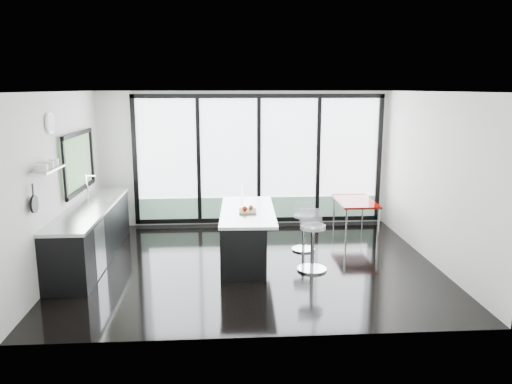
{
  "coord_description": "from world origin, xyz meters",
  "views": [
    {
      "loc": [
        -0.43,
        -7.84,
        2.85
      ],
      "look_at": [
        0.1,
        0.3,
        1.15
      ],
      "focal_mm": 35.0,
      "sensor_mm": 36.0,
      "label": 1
    }
  ],
  "objects": [
    {
      "name": "wall_left",
      "position": [
        -2.97,
        0.27,
        1.56
      ],
      "size": [
        0.26,
        5.0,
        2.8
      ],
      "color": "silver",
      "rests_on": "ground"
    },
    {
      "name": "wall_back",
      "position": [
        0.27,
        2.47,
        1.27
      ],
      "size": [
        6.0,
        0.09,
        2.8
      ],
      "color": "silver",
      "rests_on": "ground"
    },
    {
      "name": "counter_cabinets",
      "position": [
        -2.67,
        0.4,
        0.46
      ],
      "size": [
        0.69,
        3.24,
        1.36
      ],
      "color": "black",
      "rests_on": "floor"
    },
    {
      "name": "ceiling",
      "position": [
        0.0,
        0.0,
        2.8
      ],
      "size": [
        6.0,
        5.0,
        0.0
      ],
      "primitive_type": "cube",
      "color": "white",
      "rests_on": "wall_back"
    },
    {
      "name": "bar_stool_near",
      "position": [
        0.95,
        -0.36,
        0.37
      ],
      "size": [
        0.48,
        0.48,
        0.75
      ],
      "primitive_type": "cylinder",
      "rotation": [
        0.0,
        0.0,
        0.02
      ],
      "color": "silver",
      "rests_on": "floor"
    },
    {
      "name": "red_table",
      "position": [
        2.18,
        1.68,
        0.33
      ],
      "size": [
        0.73,
        1.26,
        0.67
      ],
      "primitive_type": "cube",
      "rotation": [
        0.0,
        0.0,
        -0.02
      ],
      "color": "#810500",
      "rests_on": "floor"
    },
    {
      "name": "floor",
      "position": [
        0.0,
        0.0,
        0.0
      ],
      "size": [
        6.0,
        5.0,
        0.0
      ],
      "primitive_type": "cube",
      "color": "black",
      "rests_on": "ground"
    },
    {
      "name": "island",
      "position": [
        -0.11,
        0.24,
        0.44
      ],
      "size": [
        0.96,
        2.14,
        1.12
      ],
      "color": "black",
      "rests_on": "floor"
    },
    {
      "name": "wall_right",
      "position": [
        3.0,
        0.0,
        1.4
      ],
      "size": [
        0.0,
        5.0,
        2.8
      ],
      "primitive_type": "cube",
      "color": "silver",
      "rests_on": "ground"
    },
    {
      "name": "bar_stool_far",
      "position": [
        0.97,
        0.65,
        0.33
      ],
      "size": [
        0.49,
        0.49,
        0.66
      ],
      "primitive_type": "cylinder",
      "rotation": [
        0.0,
        0.0,
        -0.2
      ],
      "color": "silver",
      "rests_on": "floor"
    },
    {
      "name": "wall_front",
      "position": [
        0.0,
        -2.5,
        1.4
      ],
      "size": [
        6.0,
        0.0,
        2.8
      ],
      "primitive_type": "cube",
      "color": "silver",
      "rests_on": "ground"
    }
  ]
}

